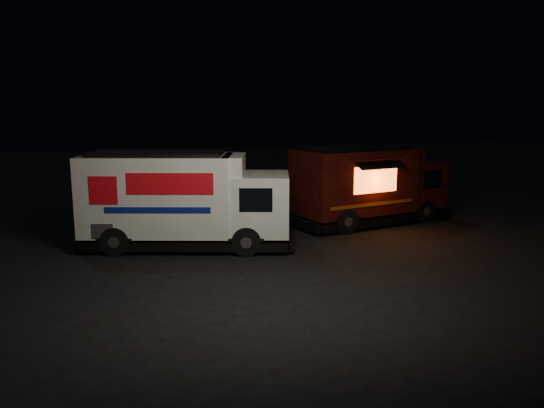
{
  "coord_description": "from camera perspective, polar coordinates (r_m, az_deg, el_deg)",
  "views": [
    {
      "loc": [
        -3.75,
        -13.98,
        4.33
      ],
      "look_at": [
        1.04,
        2.0,
        1.21
      ],
      "focal_mm": 35.0,
      "sensor_mm": 36.0,
      "label": 1
    }
  ],
  "objects": [
    {
      "name": "red_truck",
      "position": [
        19.97,
        10.59,
        2.09
      ],
      "size": [
        6.51,
        3.5,
        2.87
      ],
      "primitive_type": null,
      "rotation": [
        0.0,
        0.0,
        0.21
      ],
      "color": "#3A110A",
      "rests_on": "ground"
    },
    {
      "name": "white_truck",
      "position": [
        16.39,
        -9.1,
        0.44
      ],
      "size": [
        6.88,
        4.03,
        2.95
      ],
      "primitive_type": null,
      "rotation": [
        0.0,
        0.0,
        -0.3
      ],
      "color": "white",
      "rests_on": "ground"
    },
    {
      "name": "ground",
      "position": [
        15.11,
        -1.61,
        -6.06
      ],
      "size": [
        80.0,
        80.0,
        0.0
      ],
      "primitive_type": "plane",
      "color": "black",
      "rests_on": "ground"
    }
  ]
}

